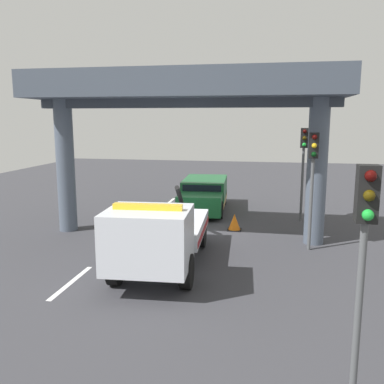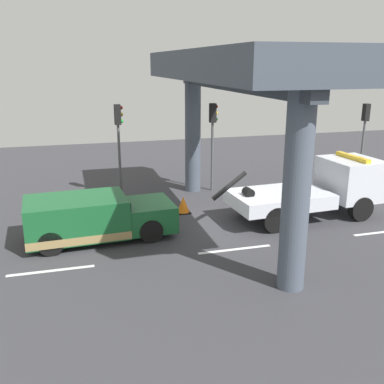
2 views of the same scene
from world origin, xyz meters
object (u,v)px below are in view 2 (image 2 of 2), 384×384
at_px(tow_truck_white, 321,188).
at_px(traffic_light_near, 119,131).
at_px(traffic_light_mid, 365,125).
at_px(traffic_light_far, 213,128).
at_px(towed_van_green, 93,218).
at_px(traffic_cone_orange, 183,205).

bearing_deg(tow_truck_white, traffic_light_near, 147.67).
xyz_separation_m(traffic_light_near, traffic_light_mid, (13.00, -0.00, -0.19)).
height_order(tow_truck_white, traffic_light_far, traffic_light_far).
height_order(tow_truck_white, traffic_light_near, traffic_light_near).
xyz_separation_m(towed_van_green, traffic_light_near, (1.56, 4.87, 2.38)).
xyz_separation_m(traffic_light_far, traffic_light_mid, (8.50, 0.00, -0.15)).
distance_m(traffic_light_near, traffic_light_mid, 13.00).
xyz_separation_m(towed_van_green, traffic_cone_orange, (3.82, 1.95, -0.44)).
distance_m(tow_truck_white, traffic_light_near, 9.22).
relative_size(tow_truck_white, traffic_light_far, 1.71).
bearing_deg(traffic_light_far, towed_van_green, -141.23).
height_order(towed_van_green, traffic_light_mid, traffic_light_mid).
bearing_deg(traffic_light_near, traffic_light_far, -0.00).
height_order(traffic_light_far, traffic_light_mid, traffic_light_far).
bearing_deg(traffic_light_far, traffic_cone_orange, -127.51).
xyz_separation_m(tow_truck_white, traffic_cone_orange, (-5.36, 1.89, -0.86)).
distance_m(traffic_light_far, traffic_light_mid, 8.50).
distance_m(traffic_light_near, traffic_cone_orange, 4.65).
bearing_deg(traffic_light_near, towed_van_green, -107.80).
bearing_deg(tow_truck_white, traffic_cone_orange, 160.55).
xyz_separation_m(tow_truck_white, traffic_light_mid, (5.38, 4.82, 1.77)).
bearing_deg(traffic_light_far, tow_truck_white, -57.12).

